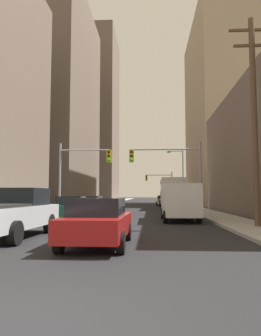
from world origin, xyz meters
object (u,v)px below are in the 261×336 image
(traffic_signal_near_left, at_px, (82,166))
(sedan_green, at_px, (71,208))
(sedan_grey, at_px, (92,205))
(sedan_beige, at_px, (163,200))
(city_bus, at_px, (171,192))
(sedan_red, at_px, (98,222))
(traffic_signal_near_right, at_px, (168,164))
(cargo_van_white, at_px, (179,200))
(pickup_truck_silver, at_px, (12,213))
(traffic_signal_far_right, at_px, (160,182))

(traffic_signal_near_left, bearing_deg, sedan_green, -84.42)
(sedan_grey, bearing_deg, sedan_beige, 71.99)
(city_bus, distance_m, sedan_green, 18.90)
(sedan_beige, bearing_deg, sedan_grey, -108.01)
(city_bus, bearing_deg, traffic_signal_near_left, -125.41)
(sedan_red, bearing_deg, traffic_signal_near_right, 78.90)
(cargo_van_white, bearing_deg, sedan_red, -109.23)
(pickup_truck_silver, distance_m, cargo_van_white, 10.85)
(sedan_green, relative_size, sedan_grey, 1.01)
(city_bus, relative_size, traffic_signal_near_left, 1.92)
(traffic_signal_near_right, distance_m, traffic_signal_far_right, 34.79)
(sedan_grey, relative_size, traffic_signal_near_left, 0.71)
(pickup_truck_silver, distance_m, traffic_signal_near_right, 16.24)
(sedan_grey, height_order, traffic_signal_near_left, traffic_signal_near_left)
(traffic_signal_near_right, xyz_separation_m, traffic_signal_far_right, (0.37, 34.79, -0.03))
(pickup_truck_silver, xyz_separation_m, sedan_beige, (7.15, 37.34, -0.16))
(traffic_signal_far_right, bearing_deg, sedan_red, -93.98)
(sedan_red, bearing_deg, traffic_signal_near_left, 103.99)
(traffic_signal_near_left, bearing_deg, sedan_beige, 71.74)
(city_bus, xyz_separation_m, pickup_truck_silver, (-7.78, -25.92, -1.00))
(sedan_red, bearing_deg, traffic_signal_far_right, 86.02)
(traffic_signal_near_left, distance_m, traffic_signal_near_right, 7.21)
(cargo_van_white, bearing_deg, traffic_signal_far_right, 89.91)
(sedan_green, xyz_separation_m, traffic_signal_far_right, (7.03, 40.51, 3.33))
(pickup_truck_silver, bearing_deg, traffic_signal_far_right, 81.70)
(sedan_red, xyz_separation_m, sedan_green, (-3.48, 10.48, 0.00))
(sedan_grey, xyz_separation_m, sedan_beige, (7.00, 21.52, 0.00))
(cargo_van_white, bearing_deg, sedan_grey, 132.29)
(sedan_red, relative_size, sedan_beige, 1.01)
(sedan_beige, xyz_separation_m, traffic_signal_near_right, (-0.36, -22.94, 3.37))
(sedan_red, xyz_separation_m, sedan_beige, (3.53, 39.15, 0.00))
(pickup_truck_silver, height_order, cargo_van_white, cargo_van_white)
(sedan_red, distance_m, traffic_signal_far_right, 51.22)
(sedan_grey, height_order, traffic_signal_far_right, traffic_signal_far_right)
(sedan_grey, bearing_deg, sedan_green, -90.13)
(city_bus, relative_size, traffic_signal_far_right, 1.92)
(sedan_red, xyz_separation_m, traffic_signal_near_right, (3.18, 16.20, 3.37))
(cargo_van_white, relative_size, sedan_green, 1.23)
(traffic_signal_near_right, bearing_deg, sedan_red, -101.10)
(sedan_beige, distance_m, traffic_signal_near_left, 24.39)
(traffic_signal_near_right, bearing_deg, cargo_van_white, -87.16)
(sedan_green, bearing_deg, traffic_signal_near_right, 40.67)
(sedan_grey, xyz_separation_m, traffic_signal_far_right, (7.01, 33.36, 3.33))
(cargo_van_white, distance_m, sedan_beige, 29.16)
(sedan_green, xyz_separation_m, sedan_beige, (7.01, 28.66, 0.00))
(sedan_beige, bearing_deg, traffic_signal_near_right, -90.89)
(cargo_van_white, relative_size, traffic_signal_far_right, 0.87)
(city_bus, bearing_deg, traffic_signal_near_right, -94.86)
(traffic_signal_near_right, bearing_deg, sedan_beige, 89.11)
(traffic_signal_near_right, bearing_deg, traffic_signal_far_right, 89.38)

